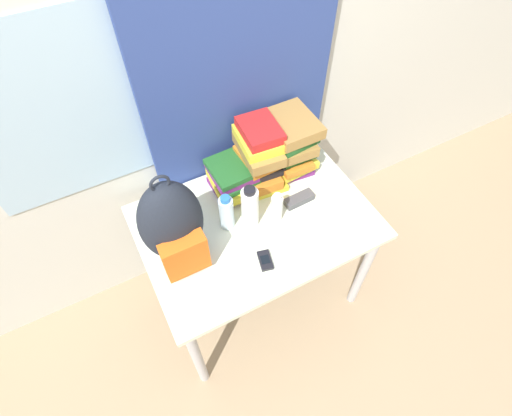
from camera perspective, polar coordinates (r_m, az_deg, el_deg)
ground_plane at (r=2.44m, az=4.42°, el=-18.74°), size 12.00×12.00×0.00m
wall_back at (r=1.85m, az=-7.20°, el=17.73°), size 6.00×0.06×2.50m
curtain_blue at (r=1.85m, az=-2.31°, el=18.14°), size 0.93×0.04×2.50m
desk at (r=1.98m, az=-0.00°, el=-3.48°), size 1.09×0.76×0.76m
backpack at (r=1.66m, az=-11.82°, el=-2.43°), size 0.27×0.25×0.51m
book_stack_left at (r=1.96m, az=-3.32°, el=4.47°), size 0.23×0.27×0.17m
book_stack_center at (r=1.94m, az=0.45°, el=7.56°), size 0.24×0.28×0.34m
book_stack_right at (r=2.01m, az=4.78°, el=9.07°), size 0.24×0.29×0.32m
water_bottle at (r=1.81m, az=-4.23°, el=-0.66°), size 0.07×0.07×0.21m
sports_bottle at (r=1.80m, az=-0.88°, el=0.05°), size 0.08×0.08×0.25m
sunscreen_bottle at (r=1.84m, az=2.98°, el=0.01°), size 0.05×0.05×0.18m
cell_phone at (r=1.78m, az=1.32°, el=-7.49°), size 0.08×0.11×0.02m
sunglasses_case at (r=1.97m, az=6.18°, el=1.24°), size 0.15×0.06×0.04m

